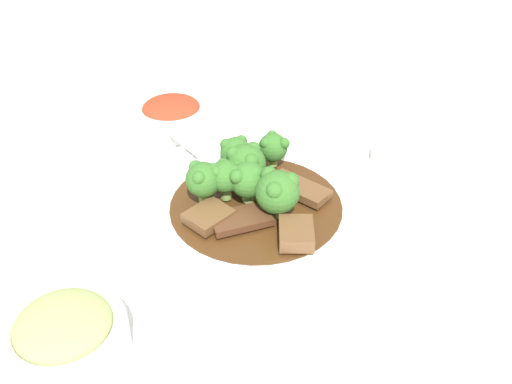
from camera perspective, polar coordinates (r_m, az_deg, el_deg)
ground_plane at (r=0.69m, az=0.00°, el=-2.26°), size 4.00×4.00×0.00m
main_plate at (r=0.68m, az=0.00°, el=-1.61°), size 0.32×0.32×0.02m
beef_strip_0 at (r=0.63m, az=3.85°, el=-3.95°), size 0.05×0.06×0.02m
beef_strip_1 at (r=0.69m, az=4.11°, el=0.36°), size 0.08×0.05×0.01m
beef_strip_2 at (r=0.65m, az=-1.30°, el=-2.66°), size 0.07×0.07×0.01m
beef_strip_3 at (r=0.65m, az=-4.53°, el=-2.32°), size 0.05×0.06×0.01m
broccoli_floret_0 at (r=0.66m, az=-0.88°, el=1.10°), size 0.04×0.04×0.05m
broccoli_floret_1 at (r=0.67m, az=-5.04°, el=1.24°), size 0.04×0.04×0.05m
broccoli_floret_2 at (r=0.68m, az=-0.95°, el=2.75°), size 0.05×0.05×0.06m
broccoli_floret_3 at (r=0.73m, az=1.62°, el=4.32°), size 0.04×0.04×0.04m
broccoli_floret_4 at (r=0.64m, az=2.07°, el=0.08°), size 0.05×0.05×0.05m
broccoli_floret_5 at (r=0.72m, az=-1.95°, el=3.86°), size 0.04×0.04×0.04m
broccoli_floret_6 at (r=0.67m, az=-2.93°, el=1.55°), size 0.04×0.04×0.05m
serving_spoon at (r=0.74m, az=-4.50°, el=2.91°), size 0.18×0.11×0.01m
side_bowl_kimchi at (r=0.85m, az=-8.03°, el=7.32°), size 0.10×0.10×0.04m
side_bowl_appetizer at (r=0.56m, az=-17.66°, el=-12.85°), size 0.11×0.11×0.05m
sauce_dish at (r=0.80m, az=13.55°, el=3.37°), size 0.08×0.08×0.01m
paper_napkin at (r=0.56m, az=13.96°, el=-14.70°), size 0.13×0.13×0.01m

